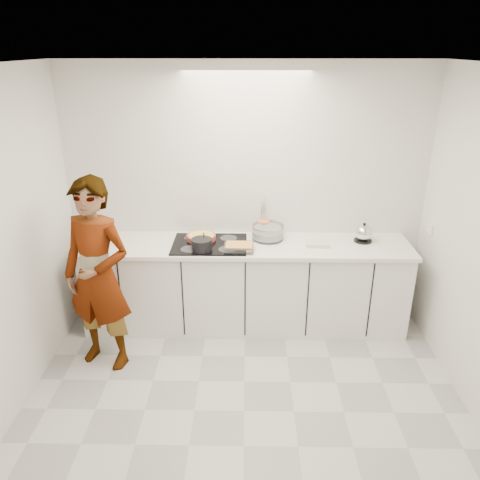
{
  "coord_description": "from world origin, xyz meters",
  "views": [
    {
      "loc": [
        0.02,
        -2.93,
        2.72
      ],
      "look_at": [
        -0.05,
        1.05,
        1.05
      ],
      "focal_mm": 35.0,
      "sensor_mm": 36.0,
      "label": 1
    }
  ],
  "objects_px": {
    "saucepan": "(202,244)",
    "cook": "(98,276)",
    "mixing_bowl": "(268,233)",
    "utensil_crock": "(264,228)",
    "tart_dish": "(201,237)",
    "hob": "(210,244)",
    "kettle": "(364,234)",
    "baking_dish": "(239,247)"
  },
  "relations": [
    {
      "from": "hob",
      "to": "cook",
      "type": "distance_m",
      "value": 1.11
    },
    {
      "from": "saucepan",
      "to": "cook",
      "type": "xyz_separation_m",
      "value": [
        -0.86,
        -0.47,
        -0.11
      ]
    },
    {
      "from": "baking_dish",
      "to": "cook",
      "type": "xyz_separation_m",
      "value": [
        -1.21,
        -0.47,
        -0.08
      ]
    },
    {
      "from": "kettle",
      "to": "cook",
      "type": "xyz_separation_m",
      "value": [
        -2.43,
        -0.73,
        -0.12
      ]
    },
    {
      "from": "mixing_bowl",
      "to": "kettle",
      "type": "xyz_separation_m",
      "value": [
        0.94,
        -0.05,
        0.02
      ]
    },
    {
      "from": "tart_dish",
      "to": "kettle",
      "type": "height_order",
      "value": "kettle"
    },
    {
      "from": "hob",
      "to": "tart_dish",
      "type": "distance_m",
      "value": 0.14
    },
    {
      "from": "mixing_bowl",
      "to": "kettle",
      "type": "distance_m",
      "value": 0.94
    },
    {
      "from": "baking_dish",
      "to": "hob",
      "type": "bearing_deg",
      "value": 153.62
    },
    {
      "from": "kettle",
      "to": "utensil_crock",
      "type": "bearing_deg",
      "value": 170.02
    },
    {
      "from": "tart_dish",
      "to": "saucepan",
      "type": "xyz_separation_m",
      "value": [
        0.03,
        -0.26,
        0.03
      ]
    },
    {
      "from": "hob",
      "to": "mixing_bowl",
      "type": "distance_m",
      "value": 0.6
    },
    {
      "from": "utensil_crock",
      "to": "cook",
      "type": "height_order",
      "value": "cook"
    },
    {
      "from": "utensil_crock",
      "to": "kettle",
      "type": "bearing_deg",
      "value": -9.98
    },
    {
      "from": "hob",
      "to": "kettle",
      "type": "height_order",
      "value": "kettle"
    },
    {
      "from": "saucepan",
      "to": "utensil_crock",
      "type": "distance_m",
      "value": 0.74
    },
    {
      "from": "tart_dish",
      "to": "saucepan",
      "type": "height_order",
      "value": "saucepan"
    },
    {
      "from": "saucepan",
      "to": "hob",
      "type": "bearing_deg",
      "value": 67.89
    },
    {
      "from": "tart_dish",
      "to": "mixing_bowl",
      "type": "bearing_deg",
      "value": 4.64
    },
    {
      "from": "hob",
      "to": "kettle",
      "type": "distance_m",
      "value": 1.52
    },
    {
      "from": "saucepan",
      "to": "cook",
      "type": "bearing_deg",
      "value": -151.5
    },
    {
      "from": "tart_dish",
      "to": "baking_dish",
      "type": "bearing_deg",
      "value": -32.92
    },
    {
      "from": "hob",
      "to": "saucepan",
      "type": "bearing_deg",
      "value": -112.11
    },
    {
      "from": "kettle",
      "to": "utensil_crock",
      "type": "xyz_separation_m",
      "value": [
        -0.98,
        0.17,
        -0.01
      ]
    },
    {
      "from": "cook",
      "to": "utensil_crock",
      "type": "bearing_deg",
      "value": 49.65
    },
    {
      "from": "saucepan",
      "to": "kettle",
      "type": "distance_m",
      "value": 1.6
    },
    {
      "from": "hob",
      "to": "cook",
      "type": "relative_size",
      "value": 0.41
    },
    {
      "from": "saucepan",
      "to": "kettle",
      "type": "relative_size",
      "value": 1.03
    },
    {
      "from": "tart_dish",
      "to": "utensil_crock",
      "type": "distance_m",
      "value": 0.65
    },
    {
      "from": "hob",
      "to": "mixing_bowl",
      "type": "xyz_separation_m",
      "value": [
        0.57,
        0.16,
        0.06
      ]
    },
    {
      "from": "kettle",
      "to": "cook",
      "type": "relative_size",
      "value": 0.13
    },
    {
      "from": "saucepan",
      "to": "baking_dish",
      "type": "bearing_deg",
      "value": 1.4
    },
    {
      "from": "utensil_crock",
      "to": "cook",
      "type": "distance_m",
      "value": 1.71
    },
    {
      "from": "mixing_bowl",
      "to": "utensil_crock",
      "type": "distance_m",
      "value": 0.13
    },
    {
      "from": "mixing_bowl",
      "to": "utensil_crock",
      "type": "relative_size",
      "value": 2.2
    },
    {
      "from": "mixing_bowl",
      "to": "cook",
      "type": "xyz_separation_m",
      "value": [
        -1.49,
        -0.78,
        -0.1
      ]
    },
    {
      "from": "saucepan",
      "to": "kettle",
      "type": "bearing_deg",
      "value": 9.38
    },
    {
      "from": "baking_dish",
      "to": "cook",
      "type": "relative_size",
      "value": 0.16
    },
    {
      "from": "tart_dish",
      "to": "saucepan",
      "type": "bearing_deg",
      "value": -83.4
    },
    {
      "from": "baking_dish",
      "to": "kettle",
      "type": "relative_size",
      "value": 1.3
    },
    {
      "from": "baking_dish",
      "to": "utensil_crock",
      "type": "distance_m",
      "value": 0.49
    },
    {
      "from": "tart_dish",
      "to": "cook",
      "type": "distance_m",
      "value": 1.1
    }
  ]
}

